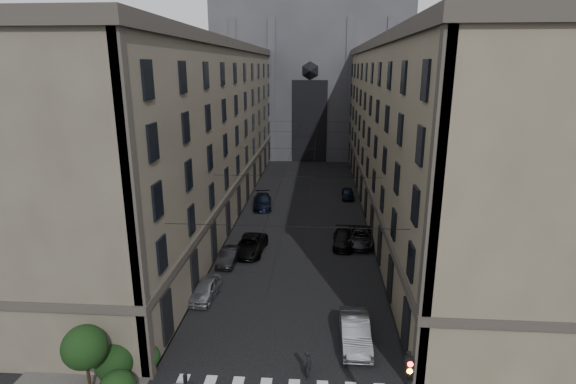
% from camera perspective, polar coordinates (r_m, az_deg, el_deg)
% --- Properties ---
extents(sidewalk_left, '(7.00, 80.00, 0.15)m').
position_cam_1_polar(sidewalk_left, '(53.90, -9.36, -2.00)').
color(sidewalk_left, '#383533').
rests_on(sidewalk_left, ground).
extents(sidewalk_right, '(7.00, 80.00, 0.15)m').
position_cam_1_polar(sidewalk_right, '(53.17, 13.26, -2.46)').
color(sidewalk_right, '#383533').
rests_on(sidewalk_right, ground).
extents(building_left, '(13.60, 60.60, 18.85)m').
position_cam_1_polar(building_left, '(52.65, -12.95, 7.75)').
color(building_left, '#4B453A').
rests_on(building_left, ground).
extents(building_right, '(13.60, 60.60, 18.85)m').
position_cam_1_polar(building_right, '(51.69, 17.15, 7.31)').
color(building_right, brown).
rests_on(building_right, ground).
extents(gothic_tower, '(35.00, 23.00, 58.00)m').
position_cam_1_polar(gothic_tower, '(88.89, 3.03, 16.67)').
color(gothic_tower, '#2D2D33').
rests_on(gothic_tower, ground).
extents(shrub_cluster, '(3.90, 4.40, 3.90)m').
position_cam_1_polar(shrub_cluster, '(26.06, -21.98, -19.33)').
color(shrub_cluster, black).
rests_on(shrub_cluster, sidewalk_left).
extents(tram_wires, '(14.00, 60.00, 0.43)m').
position_cam_1_polar(tram_wires, '(50.38, 1.93, 5.38)').
color(tram_wires, black).
rests_on(tram_wires, ground).
extents(car_left_near, '(1.97, 4.11, 1.36)m').
position_cam_1_polar(car_left_near, '(33.78, -10.43, -12.07)').
color(car_left_near, gray).
rests_on(car_left_near, ground).
extents(car_left_midnear, '(1.59, 3.98, 1.29)m').
position_cam_1_polar(car_left_midnear, '(38.95, -7.46, -8.09)').
color(car_left_midnear, black).
rests_on(car_left_midnear, ground).
extents(car_left_midfar, '(2.82, 5.41, 1.45)m').
position_cam_1_polar(car_left_midfar, '(40.82, -4.79, -6.74)').
color(car_left_midfar, black).
rests_on(car_left_midfar, ground).
extents(car_left_far, '(2.74, 5.42, 1.51)m').
position_cam_1_polar(car_left_far, '(53.47, -3.25, -1.19)').
color(car_left_far, black).
rests_on(car_left_far, ground).
extents(car_right_near, '(1.80, 4.93, 1.61)m').
position_cam_1_polar(car_right_near, '(28.67, 8.50, -17.13)').
color(car_right_near, slate).
rests_on(car_right_near, ground).
extents(car_right_midnear, '(3.00, 5.45, 1.45)m').
position_cam_1_polar(car_right_midnear, '(43.16, 9.25, -5.63)').
color(car_right_midnear, black).
rests_on(car_right_midnear, ground).
extents(car_right_midfar, '(2.13, 4.69, 1.33)m').
position_cam_1_polar(car_right_midfar, '(42.50, 7.00, -5.96)').
color(car_right_midfar, black).
rests_on(car_right_midfar, ground).
extents(car_right_far, '(1.56, 3.77, 1.28)m').
position_cam_1_polar(car_right_far, '(57.64, 7.59, -0.17)').
color(car_right_far, black).
rests_on(car_right_far, ground).
extents(pedestrian, '(0.43, 0.63, 1.69)m').
position_cam_1_polar(pedestrian, '(25.81, 2.59, -21.03)').
color(pedestrian, black).
rests_on(pedestrian, ground).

